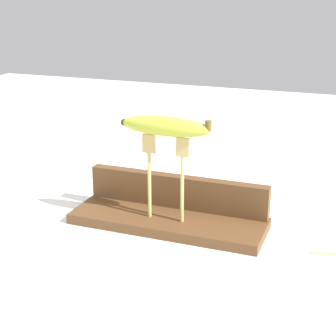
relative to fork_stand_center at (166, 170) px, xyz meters
The scene contains 5 objects.
ground_plane 0.12m from the fork_stand_center, 90.00° to the left, with size 3.00×3.00×0.00m, color white.
wooden_board 0.11m from the fork_stand_center, 90.00° to the left, with size 0.38×0.13×0.02m, color brown.
board_backstop 0.09m from the fork_stand_center, 90.00° to the left, with size 0.37×0.02×0.07m, color brown.
fork_stand_center is the anchor object (origin of this frame).
banana_raised_center 0.08m from the fork_stand_center, behind, with size 0.18×0.04×0.04m.
Camera 1 is at (0.34, -0.89, 0.45)m, focal length 56.83 mm.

